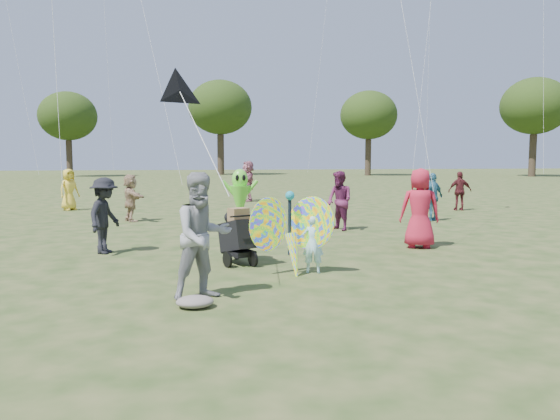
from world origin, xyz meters
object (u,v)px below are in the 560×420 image
object	(u,v)px
crowd_c	(433,197)
crowd_d	(131,198)
crowd_a	(420,208)
crowd_j	(248,181)
crowd_h	(460,191)
child_girl	(313,244)
crowd_g	(69,190)
jogging_stroller	(238,232)
butterfly_kite	(291,234)
alien_kite	(240,197)
crowd_b	(105,216)
crowd_e	(339,201)
adult_man	(202,236)

from	to	relation	value
crowd_c	crowd_d	bearing A→B (deg)	-36.06
crowd_a	crowd_j	distance (m)	13.90
crowd_c	crowd_h	size ratio (longest dim) A/B	1.03
child_girl	crowd_g	xyz separation A→B (m)	(-6.71, 12.81, 0.28)
jogging_stroller	butterfly_kite	distance (m)	1.46
crowd_h	alien_kite	size ratio (longest dim) A/B	0.87
crowd_b	alien_kite	world-z (taller)	alien_kite
crowd_e	crowd_j	xyz separation A→B (m)	(-1.41, 10.52, 0.10)
crowd_h	alien_kite	distance (m)	10.04
crowd_j	crowd_c	bearing A→B (deg)	31.31
crowd_b	crowd_j	size ratio (longest dim) A/B	0.87
adult_man	crowd_c	world-z (taller)	adult_man
crowd_j	jogging_stroller	bearing A→B (deg)	-5.50
child_girl	butterfly_kite	bearing A→B (deg)	25.05
crowd_a	crowd_c	distance (m)	5.56
crowd_g	adult_man	bearing A→B (deg)	-115.09
crowd_a	crowd_b	distance (m)	6.97
adult_man	butterfly_kite	xyz separation A→B (m)	(1.58, 1.38, -0.20)
jogging_stroller	crowd_c	bearing A→B (deg)	16.68
jogging_stroller	crowd_d	bearing A→B (deg)	85.75
crowd_j	alien_kite	world-z (taller)	crowd_j
child_girl	crowd_e	xyz separation A→B (m)	(2.03, 5.41, 0.31)
crowd_c	crowd_j	world-z (taller)	crowd_j
crowd_d	crowd_h	xyz separation A→B (m)	(12.18, 1.57, -0.01)
butterfly_kite	alien_kite	xyz separation A→B (m)	(-0.35, 5.72, 0.24)
crowd_g	crowd_j	distance (m)	7.97
crowd_d	alien_kite	bearing A→B (deg)	-155.84
crowd_a	crowd_b	bearing A→B (deg)	12.30
butterfly_kite	crowd_c	bearing A→B (deg)	50.02
jogging_stroller	alien_kite	xyz separation A→B (m)	(0.48, 4.51, 0.36)
adult_man	crowd_e	distance (m)	7.95
crowd_j	crowd_g	bearing A→B (deg)	-65.35
crowd_e	crowd_c	bearing A→B (deg)	92.31
crowd_e	alien_kite	bearing A→B (deg)	-117.97
crowd_e	crowd_j	size ratio (longest dim) A/B	0.89
crowd_j	jogging_stroller	xyz separation A→B (m)	(-1.85, -14.80, -0.33)
crowd_g	crowd_h	xyz separation A→B (m)	(14.91, -2.63, -0.05)
crowd_c	alien_kite	distance (m)	6.56
crowd_a	crowd_b	xyz separation A→B (m)	(-6.95, 0.46, -0.09)
child_girl	crowd_d	size ratio (longest dim) A/B	0.69
crowd_b	crowd_h	world-z (taller)	crowd_b
crowd_j	crowd_h	bearing A→B (deg)	54.43
child_girl	crowd_e	bearing A→B (deg)	-96.30
crowd_e	crowd_g	world-z (taller)	crowd_e
crowd_j	jogging_stroller	distance (m)	14.92
child_girl	alien_kite	world-z (taller)	alien_kite
adult_man	crowd_g	xyz separation A→B (m)	(-4.73, 14.26, -0.12)
crowd_b	crowd_g	bearing A→B (deg)	34.81
crowd_h	butterfly_kite	size ratio (longest dim) A/B	0.87
crowd_d	crowd_g	size ratio (longest dim) A/B	0.95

